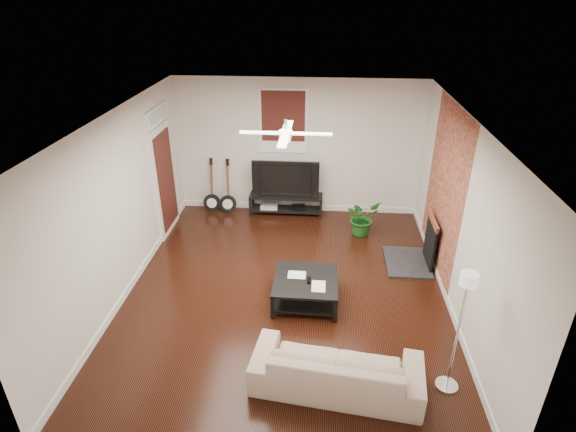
# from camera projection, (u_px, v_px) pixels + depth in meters

# --- Properties ---
(room) EXTENTS (5.01, 6.01, 2.81)m
(room) POSITION_uv_depth(u_px,v_px,m) (286.00, 213.00, 6.73)
(room) COLOR black
(room) RESTS_ON ground
(brick_accent) EXTENTS (0.02, 2.20, 2.80)m
(brick_accent) POSITION_uv_depth(u_px,v_px,m) (444.00, 191.00, 7.44)
(brick_accent) COLOR brown
(brick_accent) RESTS_ON floor
(fireplace) EXTENTS (0.80, 1.10, 0.92)m
(fireplace) POSITION_uv_depth(u_px,v_px,m) (419.00, 241.00, 7.89)
(fireplace) COLOR black
(fireplace) RESTS_ON floor
(window_back) EXTENTS (1.00, 0.06, 1.30)m
(window_back) POSITION_uv_depth(u_px,v_px,m) (283.00, 121.00, 9.14)
(window_back) COLOR #3B1210
(window_back) RESTS_ON wall_back
(door_left) EXTENTS (0.08, 1.00, 2.50)m
(door_left) POSITION_uv_depth(u_px,v_px,m) (164.00, 171.00, 8.66)
(door_left) COLOR white
(door_left) RESTS_ON wall_left
(tv_stand) EXTENTS (1.53, 0.41, 0.43)m
(tv_stand) POSITION_uv_depth(u_px,v_px,m) (286.00, 204.00, 9.76)
(tv_stand) COLOR black
(tv_stand) RESTS_ON floor
(tv) EXTENTS (1.37, 0.18, 0.79)m
(tv) POSITION_uv_depth(u_px,v_px,m) (286.00, 177.00, 9.50)
(tv) COLOR black
(tv) RESTS_ON tv_stand
(coffee_table) EXTENTS (0.98, 0.98, 0.41)m
(coffee_table) POSITION_uv_depth(u_px,v_px,m) (306.00, 290.00, 7.06)
(coffee_table) COLOR black
(coffee_table) RESTS_ON floor
(sofa) EXTENTS (2.11, 1.04, 0.59)m
(sofa) POSITION_uv_depth(u_px,v_px,m) (337.00, 368.00, 5.51)
(sofa) COLOR tan
(sofa) RESTS_ON floor
(floor_lamp) EXTENTS (0.30, 0.30, 1.66)m
(floor_lamp) POSITION_uv_depth(u_px,v_px,m) (458.00, 334.00, 5.26)
(floor_lamp) COLOR silver
(floor_lamp) RESTS_ON floor
(potted_plant) EXTENTS (0.85, 0.83, 0.71)m
(potted_plant) POSITION_uv_depth(u_px,v_px,m) (362.00, 217.00, 8.90)
(potted_plant) COLOR #1A5B1A
(potted_plant) RESTS_ON floor
(guitar_left) EXTENTS (0.36, 0.26, 1.17)m
(guitar_left) POSITION_uv_depth(u_px,v_px,m) (211.00, 186.00, 9.68)
(guitar_left) COLOR black
(guitar_left) RESTS_ON floor
(guitar_right) EXTENTS (0.39, 0.29, 1.17)m
(guitar_right) POSITION_uv_depth(u_px,v_px,m) (227.00, 187.00, 9.62)
(guitar_right) COLOR black
(guitar_right) RESTS_ON floor
(ceiling_fan) EXTENTS (1.24, 1.24, 0.32)m
(ceiling_fan) POSITION_uv_depth(u_px,v_px,m) (286.00, 133.00, 6.19)
(ceiling_fan) COLOR white
(ceiling_fan) RESTS_ON ceiling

